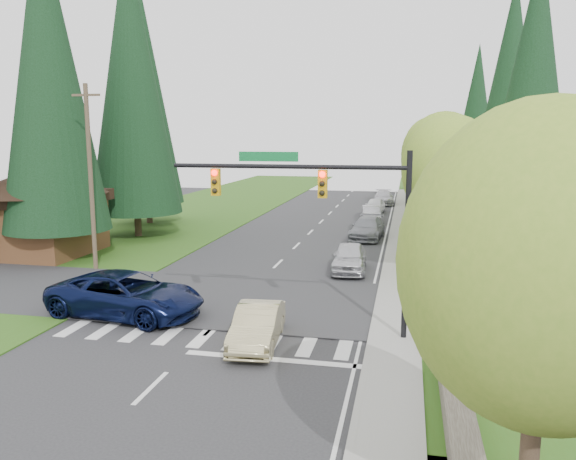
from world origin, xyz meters
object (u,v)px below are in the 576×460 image
(parked_car_d, at_px, (375,206))
(parked_car_e, at_px, (384,198))
(sedan_champagne, at_px, (257,326))
(parked_car_a, at_px, (349,258))
(suv_navy, at_px, (126,295))
(parked_car_c, at_px, (371,214))
(parked_car_b, at_px, (367,228))

(parked_car_d, bearing_deg, parked_car_e, 89.57)
(sedan_champagne, bearing_deg, parked_car_a, 74.64)
(parked_car_d, relative_size, parked_car_e, 0.84)
(suv_navy, bearing_deg, parked_car_a, -32.50)
(suv_navy, xyz_separation_m, parked_car_c, (8.12, 27.61, -0.21))
(parked_car_a, relative_size, parked_car_b, 0.87)
(parked_car_a, bearing_deg, parked_car_e, 86.02)
(parked_car_a, distance_m, parked_car_e, 31.05)
(sedan_champagne, distance_m, parked_car_b, 21.84)
(suv_navy, xyz_separation_m, parked_car_e, (8.63, 40.62, -0.17))
(suv_navy, distance_m, parked_car_a, 12.55)
(sedan_champagne, height_order, parked_car_d, parked_car_d)
(parked_car_b, relative_size, parked_car_c, 1.24)
(sedan_champagne, relative_size, suv_navy, 0.66)
(parked_car_a, relative_size, parked_car_c, 1.07)
(suv_navy, relative_size, parked_car_c, 1.54)
(parked_car_b, xyz_separation_m, parked_car_d, (-0.24, 13.56, -0.04))
(parked_car_c, bearing_deg, sedan_champagne, -100.77)
(sedan_champagne, height_order, parked_car_a, parked_car_a)
(suv_navy, distance_m, parked_car_b, 21.42)
(sedan_champagne, height_order, parked_car_e, parked_car_e)
(parked_car_a, xyz_separation_m, parked_car_b, (0.24, 10.15, -0.01))
(sedan_champagne, xyz_separation_m, parked_car_c, (2.04, 29.61, -0.01))
(parked_car_d, xyz_separation_m, parked_car_e, (0.51, 7.34, 0.01))
(suv_navy, height_order, parked_car_d, suv_navy)
(parked_car_b, distance_m, parked_car_d, 13.56)
(suv_navy, bearing_deg, parked_car_e, -4.17)
(parked_car_b, bearing_deg, sedan_champagne, -92.13)
(parked_car_b, bearing_deg, parked_car_d, 94.90)
(parked_car_a, height_order, parked_car_e, parked_car_a)
(parked_car_d, distance_m, parked_car_e, 7.36)
(parked_car_a, distance_m, parked_car_c, 18.04)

